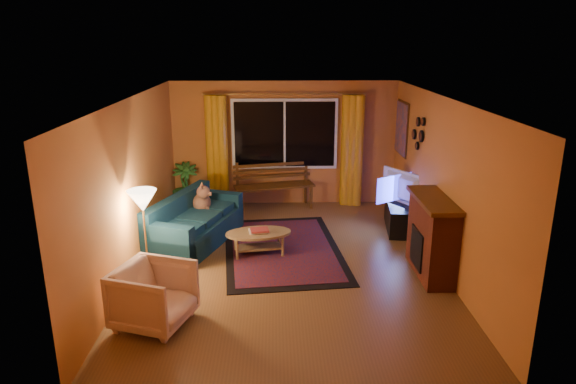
{
  "coord_description": "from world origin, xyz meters",
  "views": [
    {
      "loc": [
        -0.19,
        -7.18,
        3.32
      ],
      "look_at": [
        0.0,
        0.3,
        1.05
      ],
      "focal_mm": 32.0,
      "sensor_mm": 36.0,
      "label": 1
    }
  ],
  "objects_px": {
    "floor_lamp": "(146,237)",
    "sofa": "(196,221)",
    "tv_console": "(398,216)",
    "coffee_table": "(259,243)",
    "bench": "(274,197)",
    "armchair": "(154,293)"
  },
  "relations": [
    {
      "from": "armchair",
      "to": "coffee_table",
      "type": "xyz_separation_m",
      "value": [
        1.18,
        2.05,
        -0.23
      ]
    },
    {
      "from": "floor_lamp",
      "to": "coffee_table",
      "type": "height_order",
      "value": "floor_lamp"
    },
    {
      "from": "bench",
      "to": "tv_console",
      "type": "height_order",
      "value": "same"
    },
    {
      "from": "sofa",
      "to": "floor_lamp",
      "type": "relative_size",
      "value": 1.51
    },
    {
      "from": "bench",
      "to": "tv_console",
      "type": "relative_size",
      "value": 1.39
    },
    {
      "from": "sofa",
      "to": "coffee_table",
      "type": "height_order",
      "value": "sofa"
    },
    {
      "from": "sofa",
      "to": "armchair",
      "type": "distance_m",
      "value": 2.53
    },
    {
      "from": "bench",
      "to": "floor_lamp",
      "type": "bearing_deg",
      "value": -133.02
    },
    {
      "from": "floor_lamp",
      "to": "sofa",
      "type": "bearing_deg",
      "value": 70.42
    },
    {
      "from": "bench",
      "to": "sofa",
      "type": "distance_m",
      "value": 2.22
    },
    {
      "from": "bench",
      "to": "floor_lamp",
      "type": "xyz_separation_m",
      "value": [
        -1.79,
        -3.14,
        0.42
      ]
    },
    {
      "from": "sofa",
      "to": "coffee_table",
      "type": "xyz_separation_m",
      "value": [
        1.05,
        -0.47,
        -0.22
      ]
    },
    {
      "from": "sofa",
      "to": "tv_console",
      "type": "relative_size",
      "value": 1.75
    },
    {
      "from": "sofa",
      "to": "armchair",
      "type": "xyz_separation_m",
      "value": [
        -0.13,
        -2.53,
        0.01
      ]
    },
    {
      "from": "armchair",
      "to": "coffee_table",
      "type": "height_order",
      "value": "armchair"
    },
    {
      "from": "floor_lamp",
      "to": "coffee_table",
      "type": "distance_m",
      "value": 1.83
    },
    {
      "from": "tv_console",
      "to": "sofa",
      "type": "bearing_deg",
      "value": -163.29
    },
    {
      "from": "armchair",
      "to": "bench",
      "type": "bearing_deg",
      "value": 0.57
    },
    {
      "from": "bench",
      "to": "sofa",
      "type": "xyz_separation_m",
      "value": [
        -1.31,
        -1.78,
        0.17
      ]
    },
    {
      "from": "tv_console",
      "to": "coffee_table",
      "type": "bearing_deg",
      "value": -149.5
    },
    {
      "from": "sofa",
      "to": "bench",
      "type": "bearing_deg",
      "value": 73.61
    },
    {
      "from": "floor_lamp",
      "to": "tv_console",
      "type": "bearing_deg",
      "value": 25.85
    }
  ]
}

